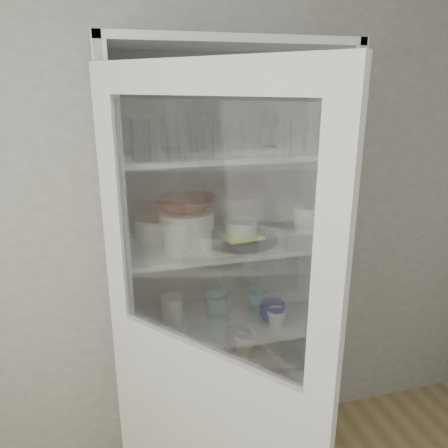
{
  "coord_description": "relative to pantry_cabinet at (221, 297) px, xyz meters",
  "views": [
    {
      "loc": [
        -0.29,
        -0.52,
        1.93
      ],
      "look_at": [
        0.2,
        1.27,
        1.33
      ],
      "focal_mm": 35.0,
      "sensor_mm": 36.0,
      "label": 1
    }
  ],
  "objects": [
    {
      "name": "wall_back",
      "position": [
        -0.2,
        0.16,
        0.36
      ],
      "size": [
        3.6,
        0.02,
        2.6
      ],
      "primitive_type": "cube",
      "color": "#9E9D95",
      "rests_on": "ground"
    },
    {
      "name": "pantry_cabinet",
      "position": [
        0.0,
        0.0,
        0.0
      ],
      "size": [
        1.0,
        0.45,
        2.1
      ],
      "color": "silver",
      "rests_on": "floor"
    },
    {
      "name": "cupboard_door",
      "position": [
        -0.22,
        -0.64,
        -0.07
      ],
      "size": [
        0.6,
        0.73,
        2.0
      ],
      "rotation": [
        0.0,
        0.0,
        -0.89
      ],
      "color": "silver",
      "rests_on": "floor"
    },
    {
      "name": "tumbler_0",
      "position": [
        -0.36,
        -0.21,
        0.79
      ],
      "size": [
        0.1,
        0.1,
        0.15
      ],
      "primitive_type": "cylinder",
      "rotation": [
        0.0,
        0.0,
        0.43
      ],
      "color": "silver",
      "rests_on": "shelf_glass"
    },
    {
      "name": "tumbler_1",
      "position": [
        -0.23,
        -0.19,
        0.78
      ],
      "size": [
        0.06,
        0.06,
        0.12
      ],
      "primitive_type": "cylinder",
      "rotation": [
        0.0,
        0.0,
        -0.03
      ],
      "color": "silver",
      "rests_on": "shelf_glass"
    },
    {
      "name": "tumbler_2",
      "position": [
        -0.19,
        -0.2,
        0.79
      ],
      "size": [
        0.09,
        0.09,
        0.13
      ],
      "primitive_type": "cylinder",
      "rotation": [
        0.0,
        0.0,
        -0.42
      ],
      "color": "silver",
      "rests_on": "shelf_glass"
    },
    {
      "name": "tumbler_3",
      "position": [
        -0.12,
        -0.2,
        0.8
      ],
      "size": [
        0.09,
        0.09,
        0.15
      ],
      "primitive_type": "cylinder",
      "rotation": [
        0.0,
        0.0,
        -0.26
      ],
      "color": "silver",
      "rests_on": "shelf_glass"
    },
    {
      "name": "tumbler_4",
      "position": [
        0.0,
        -0.22,
        0.79
      ],
      "size": [
        0.08,
        0.08,
        0.13
      ],
      "primitive_type": "cylinder",
      "rotation": [
        0.0,
        0.0,
        -0.13
      ],
      "color": "silver",
      "rests_on": "shelf_glass"
    },
    {
      "name": "tumbler_5",
      "position": [
        0.34,
        -0.2,
        0.79
      ],
      "size": [
        0.09,
        0.09,
        0.14
      ],
      "primitive_type": "cylinder",
      "rotation": [
        0.0,
        0.0,
        -0.3
      ],
      "color": "silver",
      "rests_on": "shelf_glass"
    },
    {
      "name": "tumbler_6",
      "position": [
        0.28,
        -0.18,
        0.78
      ],
      "size": [
        0.07,
        0.07,
        0.12
      ],
      "primitive_type": "cylinder",
      "rotation": [
        0.0,
        0.0,
        -0.12
      ],
      "color": "silver",
      "rests_on": "shelf_glass"
    },
    {
      "name": "tumbler_7",
      "position": [
        -0.41,
        -0.07,
        0.79
      ],
      "size": [
        0.08,
        0.08,
        0.15
      ],
      "primitive_type": "cylinder",
      "rotation": [
        0.0,
        0.0,
        -0.05
      ],
      "color": "silver",
      "rests_on": "shelf_glass"
    },
    {
      "name": "tumbler_8",
      "position": [
        -0.23,
        -0.04,
        0.79
      ],
      "size": [
        0.09,
        0.09,
        0.15
      ],
      "primitive_type": "cylinder",
      "rotation": [
        0.0,
        0.0,
        -0.28
      ],
      "color": "silver",
      "rests_on": "shelf_glass"
    },
    {
      "name": "tumbler_9",
      "position": [
        -0.11,
        -0.05,
        0.79
      ],
      "size": [
        0.08,
        0.08,
        0.13
      ],
      "primitive_type": "cylinder",
      "rotation": [
        0.0,
        0.0,
        0.19
      ],
      "color": "silver",
      "rests_on": "shelf_glass"
    },
    {
      "name": "goblet_0",
      "position": [
        -0.41,
        0.02,
        0.8
      ],
      "size": [
        0.07,
        0.07,
        0.16
      ],
      "primitive_type": null,
      "color": "silver",
      "rests_on": "shelf_glass"
    },
    {
      "name": "goblet_1",
      "position": [
        -0.06,
        0.05,
        0.81
      ],
      "size": [
        0.08,
        0.08,
        0.17
      ],
      "primitive_type": null,
      "color": "silver",
      "rests_on": "shelf_glass"
    },
    {
      "name": "goblet_2",
      "position": [
        0.24,
        0.02,
        0.8
      ],
      "size": [
        0.07,
        0.07,
        0.17
      ],
      "primitive_type": null,
      "color": "silver",
      "rests_on": "shelf_glass"
    },
    {
      "name": "goblet_3",
      "position": [
        0.23,
        0.01,
        0.81
      ],
      "size": [
        0.08,
        0.08,
        0.17
      ],
      "primitive_type": null,
      "color": "silver",
      "rests_on": "shelf_glass"
    },
    {
      "name": "plate_stack_front",
      "position": [
        -0.18,
        -0.14,
        0.37
      ],
      "size": [
        0.21,
        0.21,
        0.1
      ],
      "primitive_type": "cylinder",
      "color": "white",
      "rests_on": "shelf_plates"
    },
    {
      "name": "plate_stack_back",
      "position": [
        -0.28,
        0.06,
        0.37
      ],
      "size": [
        0.22,
        0.22,
        0.1
      ],
      "primitive_type": "cylinder",
      "color": "white",
      "rests_on": "shelf_plates"
    },
    {
      "name": "cream_bowl",
      "position": [
        -0.18,
        -0.14,
        0.45
      ],
      "size": [
        0.26,
        0.26,
        0.07
      ],
      "primitive_type": "cylinder",
      "rotation": [
        0.0,
        0.0,
        0.17
      ],
      "color": "beige",
      "rests_on": "plate_stack_front"
    },
    {
      "name": "terracotta_bowl",
      "position": [
        -0.18,
        -0.14,
        0.52
      ],
      "size": [
        0.31,
        0.31,
        0.06
      ],
      "primitive_type": "imported",
      "rotation": [
        0.0,
        0.0,
        -0.34
      ],
      "color": "maroon",
      "rests_on": "cream_bowl"
    },
    {
      "name": "glass_platter",
      "position": [
        0.07,
        -0.09,
        0.33
      ],
      "size": [
        0.42,
        0.42,
        0.02
      ],
      "primitive_type": "cylinder",
      "rotation": [
        0.0,
        0.0,
        -0.29
      ],
      "color": "silver",
      "rests_on": "shelf_plates"
    },
    {
      "name": "yellow_trivet",
      "position": [
        0.07,
        -0.09,
        0.35
      ],
      "size": [
        0.19,
        0.19,
        0.01
      ],
      "primitive_type": "cube",
      "rotation": [
        0.0,
        0.0,
        0.15
      ],
      "color": "#FEFA34",
      "rests_on": "glass_platter"
    },
    {
      "name": "white_ramekin",
      "position": [
        0.07,
        -0.09,
        0.38
      ],
      "size": [
        0.17,
        0.17,
        0.06
      ],
      "primitive_type": "cylinder",
      "rotation": [
        0.0,
        0.0,
        0.12
      ],
      "color": "white",
      "rests_on": "yellow_trivet"
    },
    {
      "name": "grey_bowl_stack",
      "position": [
        0.41,
        -0.05,
        0.38
      ],
      "size": [
        0.12,
        0.12,
        0.12
      ],
      "primitive_type": "cylinder",
      "color": "silver",
      "rests_on": "shelf_plates"
    },
    {
      "name": "mug_blue",
      "position": [
        0.21,
        -0.15,
        -0.03
      ],
      "size": [
        0.13,
        0.13,
        0.1
      ],
      "primitive_type": "imported",
      "rotation": [
        0.0,
        0.0,
        0.05
      ],
      "color": "navy",
      "rests_on": "shelf_mugs"
    },
    {
      "name": "mug_teal",
      "position": [
        0.18,
        -0.03,
        -0.03
      ],
      "size": [
        0.13,
        0.13,
        0.1
      ],
      "primitive_type": "imported",
      "rotation": [
        0.0,
        0.0,
        -0.22
      ],
      "color": "#297675",
      "rests_on": "shelf_mugs"
    },
    {
      "name": "mug_white",
      "position": [
        0.21,
        -0.2,
        -0.04
      ],
      "size": [
        0.09,
        0.09,
        0.09
      ],
      "primitive_type": "imported",
      "rotation": [
        0.0,
        0.0,
        0.01
      ],
      "color": "white",
      "rests_on": "shelf_mugs"
    },
    {
      "name": "teal_jar",
      "position": [
        -0.03,
        -0.02,
        -0.02
      ],
      "size": [
        0.1,
        0.1,
        0.12
      ],
      "color": "#297675",
      "rests_on": "shelf_mugs"
    },
    {
      "name": "measuring_cups",
      "position": [
        -0.3,
        -0.16,
        -0.06
      ],
      "size": [
        0.1,
        0.1,
        0.04
      ],
      "primitive_type": "cylinder",
      "color": "silver",
      "rests_on": "shelf_mugs"
    },
    {
      "name": "white_canister",
      "position": [
        -0.24,
        -0.01,
        -0.02
      ],
      "size": [
        0.14,
        0.14,
        0.12
      ],
      "primitive_type": "cylinder",
      "rotation": [
        0.0,
        0.0,
        0.43
      ],
      "color": "white",
      "rests_on": "shelf_mugs"
    },
    {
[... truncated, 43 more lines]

